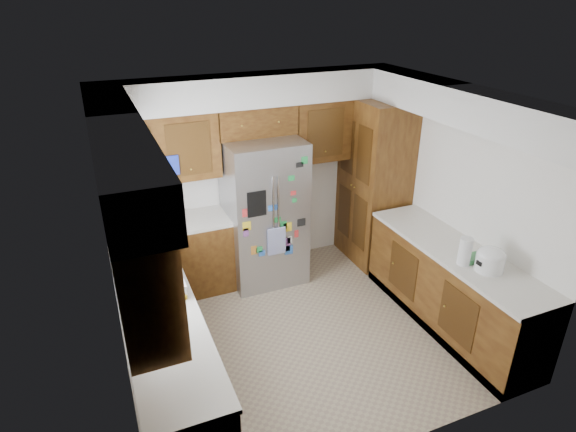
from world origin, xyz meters
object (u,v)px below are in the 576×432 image
object	(u,v)px
pantry	(374,183)
fridge	(264,212)
paper_towel	(465,251)
rice_cooker	(491,259)

from	to	relation	value
pantry	fridge	size ratio (longest dim) A/B	1.19
pantry	paper_towel	world-z (taller)	pantry
fridge	rice_cooker	size ratio (longest dim) A/B	6.45
pantry	paper_towel	size ratio (longest dim) A/B	7.69
pantry	paper_towel	bearing A→B (deg)	-94.45
paper_towel	pantry	bearing A→B (deg)	85.55
fridge	paper_towel	distance (m)	2.36
pantry	rice_cooker	xyz separation A→B (m)	(-0.00, -2.05, -0.03)
fridge	paper_towel	bearing A→B (deg)	-54.83
fridge	rice_cooker	distance (m)	2.59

